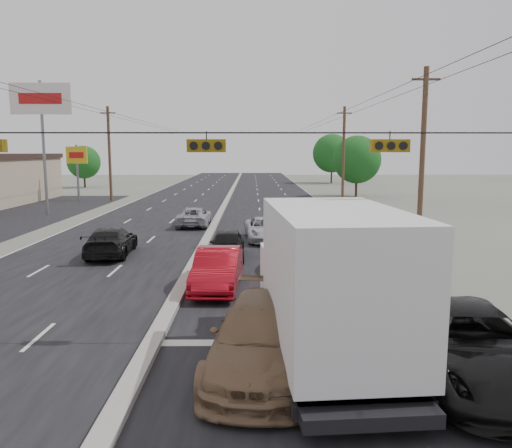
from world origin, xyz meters
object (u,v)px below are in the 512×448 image
object	(u,v)px
utility_pole_right_c	(344,153)
oncoming_near	(111,242)
tree_right_mid	(357,160)
box_truck	(329,284)
oncoming_far	(194,217)
tree_right_far	(332,153)
queue_car_a	(227,245)
queue_car_b	(300,257)
utility_pole_left_c	(109,153)
queue_car_c	(265,229)
pole_sign_billboard	(41,107)
tan_sedan	(263,337)
red_sedan	(218,269)
tree_left_far	(84,162)
black_suv	(470,346)
queue_car_e	(333,233)
queue_car_d	(382,262)
pole_sign_far	(77,160)
utility_pole_right_b	(422,155)

from	to	relation	value
utility_pole_right_c	oncoming_near	bearing A→B (deg)	-120.68
tree_right_mid	box_truck	bearing A→B (deg)	-102.49
oncoming_far	tree_right_far	bearing A→B (deg)	-109.89
queue_car_a	queue_car_b	world-z (taller)	queue_car_b
utility_pole_left_c	tree_right_mid	xyz separation A→B (m)	(27.50, 5.00, -0.77)
box_truck	oncoming_far	size ratio (longest dim) A/B	1.67
box_truck	queue_car_c	world-z (taller)	box_truck
utility_pole_left_c	pole_sign_billboard	world-z (taller)	pole_sign_billboard
pole_sign_billboard	tan_sedan	xyz separation A→B (m)	(17.50, -30.19, -8.02)
tree_right_far	red_sedan	xyz separation A→B (m)	(-14.60, -64.96, -4.17)
tree_left_far	queue_car_b	distance (m)	58.95
tree_right_far	pole_sign_billboard	bearing A→B (deg)	-125.99
pole_sign_billboard	oncoming_near	size ratio (longest dim) A/B	2.19
utility_pole_left_c	black_suv	size ratio (longest dim) A/B	1.64
oncoming_far	queue_car_e	bearing A→B (deg)	139.53
black_suv	queue_car_d	distance (m)	9.66
utility_pole_left_c	tan_sedan	xyz separation A→B (m)	(15.50, -42.19, -4.26)
tree_right_far	oncoming_far	world-z (taller)	tree_right_far
utility_pole_left_c	tree_right_mid	bearing A→B (deg)	10.30
utility_pole_left_c	pole_sign_far	size ratio (longest dim) A/B	1.67
pole_sign_billboard	queue_car_b	bearing A→B (deg)	-46.53
oncoming_near	utility_pole_left_c	bearing A→B (deg)	-77.93
pole_sign_far	queue_car_a	size ratio (longest dim) A/B	1.44
tree_left_far	black_suv	xyz separation A→B (m)	(29.78, -62.78, -2.87)
queue_car_a	queue_car_e	bearing A→B (deg)	30.14
red_sedan	queue_car_a	size ratio (longest dim) A/B	1.14
tree_right_mid	tan_sedan	bearing A→B (deg)	-104.27
utility_pole_left_c	utility_pole_right_b	world-z (taller)	same
queue_car_e	oncoming_near	world-z (taller)	oncoming_near
black_suv	oncoming_near	size ratio (longest dim) A/B	1.21
tree_right_far	box_truck	size ratio (longest dim) A/B	1.01
black_suv	queue_car_b	bearing A→B (deg)	109.96
queue_car_c	red_sedan	bearing A→B (deg)	-105.36
utility_pole_left_c	tree_right_far	size ratio (longest dim) A/B	1.23
utility_pole_left_c	black_suv	world-z (taller)	utility_pole_left_c
queue_car_e	queue_car_b	bearing A→B (deg)	-117.59
queue_car_d	queue_car_c	bearing A→B (deg)	124.39
utility_pole_right_c	oncoming_far	world-z (taller)	utility_pole_right_c
tree_left_far	tree_right_mid	xyz separation A→B (m)	(37.00, -15.00, 0.62)
utility_pole_left_c	queue_car_a	bearing A→B (deg)	-64.54
tree_right_far	red_sedan	world-z (taller)	tree_right_far
utility_pole_right_b	utility_pole_right_c	distance (m)	25.00
tree_right_far	queue_car_d	size ratio (longest dim) A/B	1.86
queue_car_a	queue_car_b	bearing A→B (deg)	-43.13
tree_right_mid	queue_car_e	size ratio (longest dim) A/B	1.78
utility_pole_right_b	queue_car_a	size ratio (longest dim) A/B	2.39
box_truck	queue_car_b	xyz separation A→B (m)	(0.21, 9.40, -1.31)
tree_left_far	queue_car_d	world-z (taller)	tree_left_far
utility_pole_right_c	queue_car_a	world-z (taller)	utility_pole_right_c
queue_car_c	queue_car_d	world-z (taller)	queue_car_c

